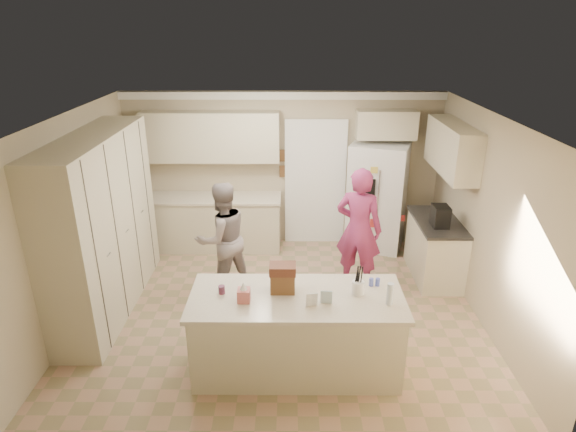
{
  "coord_description": "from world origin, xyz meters",
  "views": [
    {
      "loc": [
        0.13,
        -5.49,
        3.63
      ],
      "look_at": [
        0.1,
        0.35,
        1.25
      ],
      "focal_mm": 30.0,
      "sensor_mm": 36.0,
      "label": 1
    }
  ],
  "objects_px": {
    "utensil_crock": "(358,288)",
    "teen_girl": "(359,229)",
    "coffee_maker": "(440,216)",
    "tissue_box": "(244,295)",
    "island_base": "(296,334)",
    "teen_boy": "(222,238)",
    "dollhouse_body": "(283,282)",
    "refrigerator": "(377,197)"
  },
  "relations": [
    {
      "from": "refrigerator",
      "to": "dollhouse_body",
      "type": "height_order",
      "value": "refrigerator"
    },
    {
      "from": "coffee_maker",
      "to": "teen_girl",
      "type": "height_order",
      "value": "teen_girl"
    },
    {
      "from": "coffee_maker",
      "to": "dollhouse_body",
      "type": "bearing_deg",
      "value": -140.71
    },
    {
      "from": "tissue_box",
      "to": "teen_boy",
      "type": "distance_m",
      "value": 1.86
    },
    {
      "from": "refrigerator",
      "to": "island_base",
      "type": "distance_m",
      "value": 3.48
    },
    {
      "from": "teen_boy",
      "to": "coffee_maker",
      "type": "bearing_deg",
      "value": 150.48
    },
    {
      "from": "refrigerator",
      "to": "utensil_crock",
      "type": "xyz_separation_m",
      "value": [
        -0.73,
        -3.12,
        0.1
      ]
    },
    {
      "from": "coffee_maker",
      "to": "teen_boy",
      "type": "height_order",
      "value": "teen_boy"
    },
    {
      "from": "island_base",
      "to": "tissue_box",
      "type": "bearing_deg",
      "value": -169.7
    },
    {
      "from": "island_base",
      "to": "teen_boy",
      "type": "height_order",
      "value": "teen_boy"
    },
    {
      "from": "island_base",
      "to": "coffee_maker",
      "type": "bearing_deg",
      "value": 42.83
    },
    {
      "from": "tissue_box",
      "to": "teen_boy",
      "type": "relative_size",
      "value": 0.09
    },
    {
      "from": "refrigerator",
      "to": "teen_girl",
      "type": "relative_size",
      "value": 1.0
    },
    {
      "from": "coffee_maker",
      "to": "teen_boy",
      "type": "relative_size",
      "value": 0.18
    },
    {
      "from": "utensil_crock",
      "to": "teen_girl",
      "type": "height_order",
      "value": "teen_girl"
    },
    {
      "from": "island_base",
      "to": "tissue_box",
      "type": "height_order",
      "value": "tissue_box"
    },
    {
      "from": "utensil_crock",
      "to": "coffee_maker",
      "type": "bearing_deg",
      "value": 52.88
    },
    {
      "from": "utensil_crock",
      "to": "tissue_box",
      "type": "distance_m",
      "value": 1.21
    },
    {
      "from": "dollhouse_body",
      "to": "teen_boy",
      "type": "bearing_deg",
      "value": 118.67
    },
    {
      "from": "island_base",
      "to": "dollhouse_body",
      "type": "height_order",
      "value": "dollhouse_body"
    },
    {
      "from": "coffee_maker",
      "to": "teen_boy",
      "type": "distance_m",
      "value": 3.09
    },
    {
      "from": "refrigerator",
      "to": "utensil_crock",
      "type": "height_order",
      "value": "refrigerator"
    },
    {
      "from": "coffee_maker",
      "to": "island_base",
      "type": "distance_m",
      "value": 2.87
    },
    {
      "from": "teen_boy",
      "to": "teen_girl",
      "type": "xyz_separation_m",
      "value": [
        1.91,
        0.13,
        0.09
      ]
    },
    {
      "from": "island_base",
      "to": "dollhouse_body",
      "type": "xyz_separation_m",
      "value": [
        -0.15,
        0.1,
        0.6
      ]
    },
    {
      "from": "utensil_crock",
      "to": "tissue_box",
      "type": "xyz_separation_m",
      "value": [
        -1.2,
        -0.15,
        -0.0
      ]
    },
    {
      "from": "tissue_box",
      "to": "dollhouse_body",
      "type": "distance_m",
      "value": 0.45
    },
    {
      "from": "coffee_maker",
      "to": "teen_girl",
      "type": "bearing_deg",
      "value": -175.64
    },
    {
      "from": "utensil_crock",
      "to": "dollhouse_body",
      "type": "xyz_separation_m",
      "value": [
        -0.8,
        0.05,
        0.04
      ]
    },
    {
      "from": "coffee_maker",
      "to": "tissue_box",
      "type": "xyz_separation_m",
      "value": [
        -2.6,
        -2.0,
        -0.07
      ]
    },
    {
      "from": "refrigerator",
      "to": "teen_girl",
      "type": "distance_m",
      "value": 1.44
    },
    {
      "from": "refrigerator",
      "to": "teen_boy",
      "type": "height_order",
      "value": "refrigerator"
    },
    {
      "from": "teen_boy",
      "to": "utensil_crock",
      "type": "bearing_deg",
      "value": 102.04
    },
    {
      "from": "tissue_box",
      "to": "dollhouse_body",
      "type": "height_order",
      "value": "dollhouse_body"
    },
    {
      "from": "island_base",
      "to": "tissue_box",
      "type": "distance_m",
      "value": 0.79
    },
    {
      "from": "refrigerator",
      "to": "tissue_box",
      "type": "bearing_deg",
      "value": -100.79
    },
    {
      "from": "coffee_maker",
      "to": "teen_girl",
      "type": "distance_m",
      "value": 1.17
    },
    {
      "from": "coffee_maker",
      "to": "tissue_box",
      "type": "distance_m",
      "value": 3.28
    },
    {
      "from": "island_base",
      "to": "teen_boy",
      "type": "relative_size",
      "value": 1.35
    },
    {
      "from": "coffee_maker",
      "to": "tissue_box",
      "type": "bearing_deg",
      "value": -142.43
    },
    {
      "from": "tissue_box",
      "to": "teen_boy",
      "type": "bearing_deg",
      "value": 104.67
    },
    {
      "from": "utensil_crock",
      "to": "teen_boy",
      "type": "bearing_deg",
      "value": 135.54
    }
  ]
}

